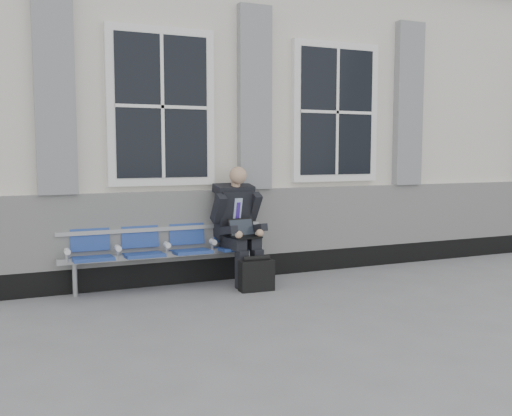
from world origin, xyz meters
name	(u,v)px	position (x,y,z in m)	size (l,w,h in m)	color
ground	(371,294)	(0.00, 0.00, 0.00)	(70.00, 70.00, 0.00)	slate
station_building	(255,121)	(-0.02, 3.47, 2.22)	(14.40, 4.40, 4.49)	beige
bench	(166,244)	(-2.16, 1.32, 0.55)	(2.60, 0.47, 0.91)	#9EA0A3
businessman	(238,221)	(-1.24, 1.18, 0.81)	(0.65, 0.87, 1.51)	black
briefcase	(256,275)	(-1.19, 0.71, 0.20)	(0.43, 0.20, 0.43)	black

